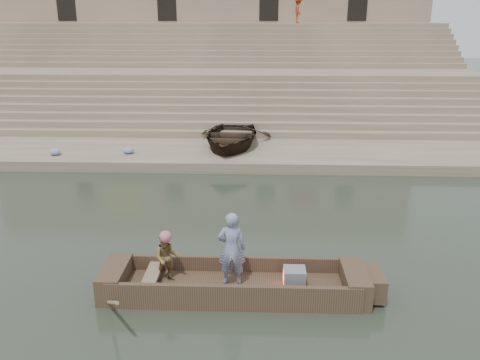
# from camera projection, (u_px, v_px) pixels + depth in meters

# --- Properties ---
(ground) EXTENTS (120.00, 120.00, 0.00)m
(ground) POSITION_uv_depth(u_px,v_px,m) (91.00, 243.00, 12.91)
(ground) COLOR #273125
(ground) RESTS_ON ground
(lower_landing) EXTENTS (32.00, 4.00, 0.40)m
(lower_landing) POSITION_uv_depth(u_px,v_px,m) (153.00, 154.00, 20.43)
(lower_landing) COLOR gray
(lower_landing) RESTS_ON ground
(mid_landing) EXTENTS (32.00, 3.00, 2.80)m
(mid_landing) POSITION_uv_depth(u_px,v_px,m) (179.00, 97.00, 27.15)
(mid_landing) COLOR gray
(mid_landing) RESTS_ON ground
(upper_landing) EXTENTS (32.00, 3.00, 5.20)m
(upper_landing) POSITION_uv_depth(u_px,v_px,m) (195.00, 63.00, 33.40)
(upper_landing) COLOR gray
(upper_landing) RESTS_ON ground
(ghat_steps) EXTENTS (32.00, 11.00, 5.20)m
(ghat_steps) POSITION_uv_depth(u_px,v_px,m) (184.00, 85.00, 28.63)
(ghat_steps) COLOR gray
(ghat_steps) RESTS_ON ground
(building_wall) EXTENTS (32.00, 5.07, 11.20)m
(building_wall) POSITION_uv_depth(u_px,v_px,m) (200.00, 16.00, 36.23)
(building_wall) COLOR tan
(building_wall) RESTS_ON ground
(main_rowboat) EXTENTS (5.00, 1.30, 0.22)m
(main_rowboat) POSITION_uv_depth(u_px,v_px,m) (234.00, 289.00, 10.51)
(main_rowboat) COLOR brown
(main_rowboat) RESTS_ON ground
(rowboat_trim) EXTENTS (6.04, 2.63, 1.76)m
(rowboat_trim) POSITION_uv_depth(u_px,v_px,m) (244.00, 281.00, 10.43)
(rowboat_trim) COLOR brown
(rowboat_trim) RESTS_ON ground
(standing_man) EXTENTS (0.61, 0.42, 1.63)m
(standing_man) POSITION_uv_depth(u_px,v_px,m) (232.00, 249.00, 10.27)
(standing_man) COLOR navy
(standing_man) RESTS_ON main_rowboat
(rowing_man) EXTENTS (0.60, 0.51, 1.09)m
(rowing_man) POSITION_uv_depth(u_px,v_px,m) (167.00, 257.00, 10.48)
(rowing_man) COLOR #2B8132
(rowing_man) RESTS_ON main_rowboat
(television) EXTENTS (0.46, 0.42, 0.40)m
(television) POSITION_uv_depth(u_px,v_px,m) (294.00, 277.00, 10.37)
(television) COLOR slate
(television) RESTS_ON main_rowboat
(beached_rowboat) EXTENTS (3.64, 4.80, 0.93)m
(beached_rowboat) POSITION_uv_depth(u_px,v_px,m) (230.00, 136.00, 20.62)
(beached_rowboat) COLOR #2D2116
(beached_rowboat) RESTS_ON lower_landing
(pedestrian) EXTENTS (0.66, 1.05, 1.55)m
(pedestrian) POSITION_uv_depth(u_px,v_px,m) (298.00, 10.00, 31.24)
(pedestrian) COLOR #953519
(pedestrian) RESTS_ON upper_landing
(cloth_bundles) EXTENTS (9.59, 2.66, 0.26)m
(cloth_bundles) POSITION_uv_depth(u_px,v_px,m) (36.00, 146.00, 20.33)
(cloth_bundles) COLOR #3F5999
(cloth_bundles) RESTS_ON lower_landing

